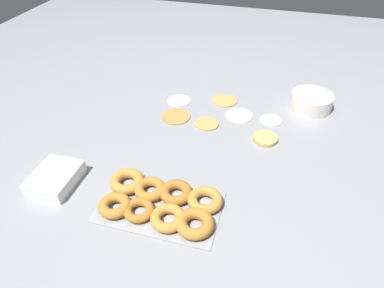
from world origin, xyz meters
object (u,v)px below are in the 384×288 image
Objects in this scene: pancake_0 at (179,100)px; pancake_4 at (265,139)px; donut_tray at (161,202)px; batter_bowl at (311,101)px; pancake_3 at (207,123)px; pancake_1 at (239,115)px; pancake_5 at (271,120)px; pancake_6 at (224,100)px; container_stack at (55,178)px; pancake_2 at (176,116)px.

pancake_0 is 1.09× the size of pancake_4.
donut_tray is (0.12, -0.55, 0.01)m from pancake_0.
batter_bowl is at bearing 9.73° from pancake_0.
pancake_0 is at bearing 102.13° from donut_tray.
pancake_0 is 1.06× the size of pancake_3.
batter_bowl is (0.51, 0.09, 0.03)m from pancake_0.
pancake_0 is 0.26m from pancake_1.
pancake_5 is (0.12, -0.00, 0.00)m from pancake_1.
pancake_4 is at bearing -48.77° from pancake_1.
container_stack is (-0.39, -0.60, 0.02)m from pancake_6.
pancake_4 is 0.25× the size of donut_tray.
batter_bowl reaches higher than pancake_6.
pancake_4 is 0.30m from batter_bowl.
pancake_5 is (0.37, -0.04, 0.00)m from pancake_0.
pancake_6 is (-0.19, 0.22, -0.00)m from pancake_4.
pancake_6 is at bearing 130.58° from pancake_4.
pancake_3 reaches higher than pancake_1.
donut_tray is at bearing -95.60° from pancake_6.
pancake_0 is 0.93× the size of pancake_6.
container_stack reaches higher than pancake_3.
batter_bowl is at bearing 43.19° from pancake_5.
pancake_1 is 0.29m from batter_bowl.
pancake_6 is (0.16, 0.17, 0.00)m from pancake_2.
pancake_2 is at bearing 171.07° from pancake_4.
pancake_5 is (0.35, 0.07, -0.00)m from pancake_2.
pancake_5 is at bearing 40.85° from container_stack.
pancake_3 is 0.42m from donut_tray.
batter_bowl is 0.97m from container_stack.
container_stack is at bearing -132.60° from pancake_1.
batter_bowl is (0.49, 0.20, 0.03)m from pancake_2.
pancake_2 is at bearing -133.19° from pancake_6.
pancake_1 is at bearing 17.54° from pancake_2.
batter_bowl reaches higher than container_stack.
pancake_1 is 0.69m from container_stack.
pancake_6 is at bearing 154.60° from pancake_5.
pancake_3 and pancake_6 have the same top height.
pancake_3 and pancake_5 have the same top height.
pancake_2 is 0.36m from pancake_5.
pancake_2 is 0.13m from pancake_3.
pancake_4 is 1.08× the size of pancake_5.
pancake_1 is 0.24m from pancake_2.
container_stack reaches higher than pancake_5.
container_stack is at bearing -146.62° from pancake_4.
pancake_1 is 0.14m from pancake_3.
pancake_4 reaches higher than pancake_3.
pancake_2 is 0.53m from batter_bowl.
pancake_5 is 0.50× the size of batter_bowl.
pancake_4 reaches higher than pancake_5.
pancake_3 is at bearing -41.43° from pancake_0.
container_stack reaches higher than pancake_2.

